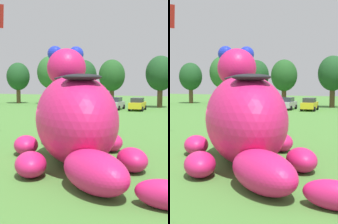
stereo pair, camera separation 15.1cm
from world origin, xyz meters
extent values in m
plane|color=#4C8438|center=(0.00, 0.00, 0.00)|extent=(160.00, 160.00, 0.00)
ellipsoid|color=#E01E6B|center=(1.31, 0.36, 2.00)|extent=(6.91, 7.86, 3.99)
ellipsoid|color=#E01E6B|center=(-0.37, 2.86, 4.42)|extent=(3.04, 3.10, 2.11)
sphere|color=#1E33CC|center=(-1.03, 2.79, 5.21)|extent=(0.84, 0.84, 0.84)
sphere|color=#1E33CC|center=(-0.07, 3.44, 5.21)|extent=(0.84, 0.84, 0.84)
ellipsoid|color=black|center=(0.42, 1.68, 3.83)|extent=(2.04, 1.95, 0.27)
ellipsoid|color=black|center=(1.31, 0.36, 3.83)|extent=(2.04, 1.95, 0.27)
ellipsoid|color=black|center=(2.30, -1.11, 3.83)|extent=(2.04, 1.95, 0.27)
ellipsoid|color=#E01E6B|center=(-1.62, 0.73, 0.49)|extent=(1.97, 2.10, 0.98)
ellipsoid|color=#E01E6B|center=(2.06, 3.21, 0.49)|extent=(1.97, 2.10, 0.98)
ellipsoid|color=#E01E6B|center=(0.71, -2.40, 0.49)|extent=(1.97, 2.10, 0.98)
ellipsoid|color=#E01E6B|center=(4.09, -0.12, 0.49)|extent=(1.97, 2.10, 0.98)
ellipsoid|color=#E01E6B|center=(3.59, -3.02, 0.70)|extent=(3.52, 3.17, 1.40)
ellipsoid|color=#E01E6B|center=(5.96, -3.50, 0.43)|extent=(1.89, 0.99, 0.85)
cube|color=white|center=(-9.95, 29.25, 0.72)|extent=(2.34, 4.32, 0.80)
cube|color=#2D333D|center=(-9.92, 29.10, 1.42)|extent=(1.80, 2.18, 0.60)
cylinder|color=black|center=(-10.99, 30.37, 0.32)|extent=(0.34, 0.67, 0.64)
cylinder|color=black|center=(-9.31, 30.64, 0.32)|extent=(0.34, 0.67, 0.64)
cylinder|color=black|center=(-10.58, 27.86, 0.32)|extent=(0.34, 0.67, 0.64)
cylinder|color=black|center=(-8.90, 28.13, 0.32)|extent=(0.34, 0.67, 0.64)
cube|color=#B7BABF|center=(-5.99, 29.20, 0.72)|extent=(1.80, 4.14, 0.80)
cube|color=#2D333D|center=(-5.99, 29.05, 1.42)|extent=(1.54, 2.00, 0.60)
cylinder|color=black|center=(-6.87, 30.45, 0.32)|extent=(0.26, 0.65, 0.64)
cylinder|color=black|center=(-5.18, 30.49, 0.32)|extent=(0.26, 0.65, 0.64)
cylinder|color=black|center=(-6.81, 27.91, 0.32)|extent=(0.26, 0.65, 0.64)
cylinder|color=black|center=(-5.11, 27.95, 0.32)|extent=(0.26, 0.65, 0.64)
cube|color=yellow|center=(-2.79, 28.89, 0.72)|extent=(1.94, 4.19, 0.80)
cube|color=#2D333D|center=(-2.78, 28.74, 1.42)|extent=(1.61, 2.05, 0.60)
cylinder|color=black|center=(-3.72, 30.11, 0.32)|extent=(0.28, 0.65, 0.64)
cylinder|color=black|center=(-2.02, 30.21, 0.32)|extent=(0.28, 0.65, 0.64)
cylinder|color=black|center=(-3.56, 27.57, 0.32)|extent=(0.28, 0.65, 0.64)
cylinder|color=black|center=(-1.87, 27.68, 0.32)|extent=(0.28, 0.65, 0.64)
cylinder|color=brown|center=(-26.89, 35.72, 1.32)|extent=(0.75, 0.75, 2.64)
ellipsoid|color=#1E4C23|center=(-26.89, 35.72, 4.96)|extent=(4.22, 4.22, 5.07)
cylinder|color=brown|center=(-20.55, 36.64, 1.50)|extent=(0.86, 0.86, 3.01)
ellipsoid|color=#2D662D|center=(-20.55, 36.64, 5.66)|extent=(4.81, 4.81, 5.78)
cylinder|color=brown|center=(-14.08, 36.78, 1.34)|extent=(0.77, 0.77, 2.69)
ellipsoid|color=#1E4C23|center=(-14.08, 36.78, 5.05)|extent=(4.30, 4.30, 5.16)
cylinder|color=brown|center=(-8.63, 35.41, 1.32)|extent=(0.75, 0.75, 2.63)
ellipsoid|color=#235623|center=(-8.63, 35.41, 4.94)|extent=(4.21, 4.21, 5.05)
cylinder|color=brown|center=(-1.00, 35.58, 1.38)|extent=(0.79, 0.79, 2.75)
ellipsoid|color=#1E4C23|center=(-1.00, 35.58, 5.18)|extent=(4.40, 4.40, 5.29)
cylinder|color=#2D334C|center=(-5.83, 19.18, 0.44)|extent=(0.26, 0.26, 0.88)
cube|color=gold|center=(-5.83, 19.18, 1.18)|extent=(0.38, 0.22, 0.60)
sphere|color=brown|center=(-5.83, 19.18, 1.60)|extent=(0.22, 0.22, 0.22)
cylinder|color=black|center=(0.00, 8.71, 0.44)|extent=(0.26, 0.26, 0.88)
cube|color=red|center=(0.00, 8.71, 1.18)|extent=(0.38, 0.22, 0.60)
sphere|color=tan|center=(0.00, 8.71, 1.60)|extent=(0.22, 0.22, 0.22)
camera|label=1|loc=(7.26, -12.30, 3.56)|focal=49.87mm
camera|label=2|loc=(7.39, -12.24, 3.56)|focal=49.87mm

